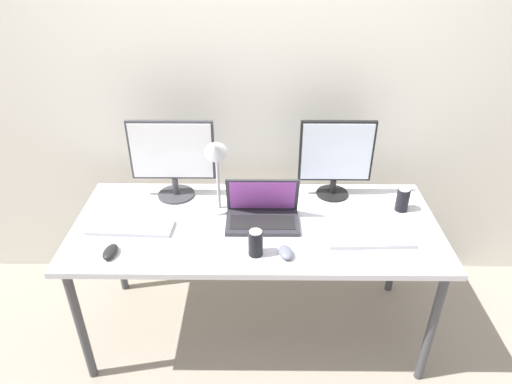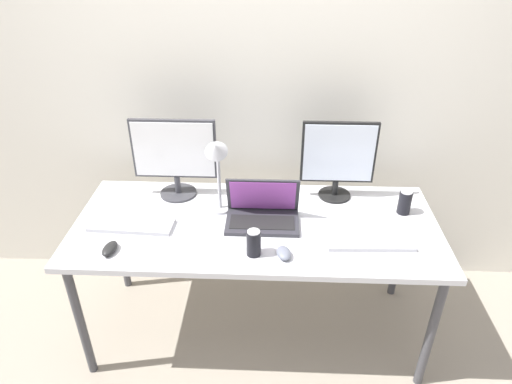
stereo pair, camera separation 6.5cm
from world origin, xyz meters
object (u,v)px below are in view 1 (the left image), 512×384
at_px(work_desk, 256,232).
at_px(mouse_by_laptop, 110,252).
at_px(monitor_center, 336,156).
at_px(soda_can_near_keyboard, 403,200).
at_px(laptop_silver, 262,212).
at_px(soda_can_by_laptop, 257,243).
at_px(keyboard_aux, 131,227).
at_px(desk_lamp, 216,163).
at_px(monitor_left, 172,156).
at_px(keyboard_main, 370,239).
at_px(mouse_by_keyboard, 286,252).

height_order(work_desk, mouse_by_laptop, mouse_by_laptop).
relative_size(monitor_center, soda_can_near_keyboard, 3.43).
bearing_deg(laptop_silver, soda_can_by_laptop, -95.76).
bearing_deg(work_desk, keyboard_aux, -174.62).
distance_m(soda_can_near_keyboard, desk_lamp, 0.97).
height_order(monitor_left, keyboard_aux, monitor_left).
height_order(keyboard_main, soda_can_by_laptop, soda_can_by_laptop).
bearing_deg(laptop_silver, mouse_by_laptop, -158.06).
bearing_deg(laptop_silver, work_desk, -147.56).
relative_size(keyboard_aux, mouse_by_laptop, 3.76).
bearing_deg(monitor_left, soda_can_by_laptop, -48.57).
bearing_deg(soda_can_by_laptop, monitor_left, 131.43).
height_order(monitor_center, mouse_by_keyboard, monitor_center).
distance_m(work_desk, soda_can_near_keyboard, 0.77).
relative_size(keyboard_main, mouse_by_laptop, 3.66).
height_order(laptop_silver, mouse_by_keyboard, laptop_silver).
distance_m(keyboard_aux, soda_can_near_keyboard, 1.38).
bearing_deg(keyboard_main, soda_can_near_keyboard, 49.54).
height_order(monitor_center, soda_can_by_laptop, monitor_center).
height_order(keyboard_aux, desk_lamp, desk_lamp).
height_order(work_desk, mouse_by_keyboard, mouse_by_keyboard).
xyz_separation_m(keyboard_aux, desk_lamp, (0.42, 0.13, 0.29)).
distance_m(laptop_silver, soda_can_near_keyboard, 0.73).
bearing_deg(desk_lamp, keyboard_main, -16.63).
xyz_separation_m(work_desk, desk_lamp, (-0.19, 0.07, 0.35)).
distance_m(laptop_silver, keyboard_main, 0.53).
distance_m(mouse_by_keyboard, soda_can_by_laptop, 0.14).
relative_size(monitor_center, desk_lamp, 0.99).
relative_size(keyboard_main, soda_can_near_keyboard, 3.19).
bearing_deg(monitor_left, monitor_center, 1.11).
xyz_separation_m(soda_can_near_keyboard, desk_lamp, (-0.94, -0.05, 0.23)).
relative_size(monitor_center, laptop_silver, 1.20).
relative_size(work_desk, monitor_center, 4.19).
distance_m(monitor_center, soda_can_by_laptop, 0.68).
xyz_separation_m(monitor_center, mouse_by_keyboard, (-0.28, -0.53, -0.22)).
xyz_separation_m(monitor_left, mouse_by_keyboard, (0.57, -0.51, -0.22)).
distance_m(work_desk, keyboard_main, 0.56).
distance_m(mouse_by_keyboard, soda_can_near_keyboard, 0.73).
xyz_separation_m(work_desk, keyboard_aux, (-0.61, -0.06, 0.07)).
bearing_deg(work_desk, monitor_center, 33.34).
bearing_deg(work_desk, monitor_left, 149.57).
bearing_deg(mouse_by_laptop, monitor_center, 32.10).
bearing_deg(soda_can_near_keyboard, work_desk, -170.55).
height_order(mouse_by_keyboard, desk_lamp, desk_lamp).
bearing_deg(desk_lamp, soda_can_near_keyboard, 3.22).
bearing_deg(mouse_by_laptop, desk_lamp, 41.10).
height_order(work_desk, monitor_center, monitor_center).
bearing_deg(keyboard_aux, keyboard_main, -1.65).
relative_size(work_desk, desk_lamp, 4.15).
xyz_separation_m(laptop_silver, soda_can_near_keyboard, (0.72, 0.11, 0.01)).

